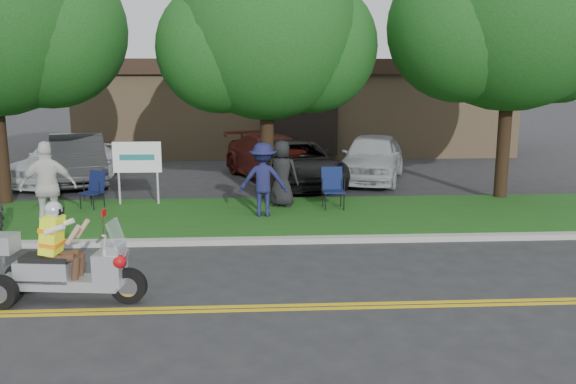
{
  "coord_description": "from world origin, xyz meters",
  "views": [
    {
      "loc": [
        0.1,
        -9.3,
        3.6
      ],
      "look_at": [
        0.76,
        2.0,
        1.31
      ],
      "focal_mm": 38.0,
      "sensor_mm": 36.0,
      "label": 1
    }
  ],
  "objects": [
    {
      "name": "lawn_chair_b",
      "position": [
        2.13,
        5.88,
        0.69
      ],
      "size": [
        0.57,
        0.59,
        1.04
      ],
      "rotation": [
        0.0,
        0.0,
        0.04
      ],
      "color": "black",
      "rests_on": "grass_verge"
    },
    {
      "name": "parked_car_far_left",
      "position": [
        -5.91,
        10.29,
        0.75
      ],
      "size": [
        3.33,
        4.72,
        1.49
      ],
      "primitive_type": "imported",
      "rotation": [
        0.0,
        0.0,
        -0.4
      ],
      "color": "silver",
      "rests_on": "ground"
    },
    {
      "name": "spectator_adult_right",
      "position": [
        -4.31,
        3.87,
        1.1
      ],
      "size": [
        1.22,
        0.65,
        1.99
      ],
      "primitive_type": "imported",
      "rotation": [
        0.0,
        0.0,
        3.28
      ],
      "color": "silver",
      "rests_on": "grass_verge"
    },
    {
      "name": "parked_car_mid",
      "position": [
        1.5,
        9.66,
        0.69
      ],
      "size": [
        3.12,
        5.27,
        1.37
      ],
      "primitive_type": "imported",
      "rotation": [
        0.0,
        0.0,
        0.18
      ],
      "color": "black",
      "rests_on": "ground"
    },
    {
      "name": "trike_scooter",
      "position": [
        -2.92,
        -0.04,
        0.57
      ],
      "size": [
        2.48,
        0.88,
        1.62
      ],
      "rotation": [
        0.0,
        0.0,
        -0.11
      ],
      "color": "black",
      "rests_on": "ground"
    },
    {
      "name": "lawn_chair_a",
      "position": [
        -3.95,
        6.27,
        0.63
      ],
      "size": [
        0.67,
        0.68,
        0.93
      ],
      "rotation": [
        0.0,
        0.0,
        -0.49
      ],
      "color": "black",
      "rests_on": "grass_verge"
    },
    {
      "name": "curb",
      "position": [
        0.0,
        3.05,
        0.06
      ],
      "size": [
        60.0,
        0.25,
        0.12
      ],
      "primitive_type": "cube",
      "color": "#A8A89E",
      "rests_on": "ground"
    },
    {
      "name": "spectator_chair_b",
      "position": [
        0.85,
        6.12,
        0.96
      ],
      "size": [
        0.97,
        0.78,
        1.72
      ],
      "primitive_type": "imported",
      "rotation": [
        0.0,
        0.0,
        2.83
      ],
      "color": "black",
      "rests_on": "grass_verge"
    },
    {
      "name": "business_sign",
      "position": [
        -2.9,
        6.6,
        1.26
      ],
      "size": [
        1.25,
        0.06,
        1.75
      ],
      "color": "silver",
      "rests_on": "ground"
    },
    {
      "name": "grass_verge",
      "position": [
        0.0,
        5.2,
        0.06
      ],
      "size": [
        60.0,
        4.0,
        0.1
      ],
      "primitive_type": "cube",
      "color": "#184F15",
      "rests_on": "ground"
    },
    {
      "name": "commercial_building",
      "position": [
        2.0,
        18.98,
        2.01
      ],
      "size": [
        18.0,
        8.2,
        4.0
      ],
      "color": "#9E7F5B",
      "rests_on": "ground"
    },
    {
      "name": "tree_mid",
      "position": [
        0.55,
        7.23,
        4.43
      ],
      "size": [
        5.88,
        4.8,
        7.05
      ],
      "color": "#332114",
      "rests_on": "ground"
    },
    {
      "name": "centerline_near",
      "position": [
        0.0,
        -0.58,
        0.01
      ],
      "size": [
        60.0,
        0.1,
        0.01
      ],
      "primitive_type": "cube",
      "color": "gold",
      "rests_on": "ground"
    },
    {
      "name": "spectator_chair_a",
      "position": [
        0.35,
        5.11,
        0.99
      ],
      "size": [
        1.18,
        0.72,
        1.78
      ],
      "primitive_type": "imported",
      "rotation": [
        0.0,
        0.0,
        3.09
      ],
      "color": "#1A1C48",
      "rests_on": "grass_verge"
    },
    {
      "name": "tree_right",
      "position": [
        7.06,
        7.03,
        5.03
      ],
      "size": [
        6.86,
        5.6,
        8.07
      ],
      "color": "#332114",
      "rests_on": "ground"
    },
    {
      "name": "centerline_far",
      "position": [
        0.0,
        -0.42,
        0.01
      ],
      "size": [
        60.0,
        0.1,
        0.01
      ],
      "primitive_type": "cube",
      "color": "gold",
      "rests_on": "ground"
    },
    {
      "name": "ground",
      "position": [
        0.0,
        0.0,
        0.0
      ],
      "size": [
        120.0,
        120.0,
        0.0
      ],
      "primitive_type": "plane",
      "color": "#28282B",
      "rests_on": "ground"
    },
    {
      "name": "parked_car_left",
      "position": [
        -5.5,
        10.39,
        0.77
      ],
      "size": [
        2.9,
        4.97,
        1.55
      ],
      "primitive_type": "imported",
      "rotation": [
        0.0,
        0.0,
        0.29
      ],
      "color": "#2B2B2D",
      "rests_on": "ground"
    },
    {
      "name": "parked_car_right",
      "position": [
        0.8,
        10.65,
        0.72
      ],
      "size": [
        3.77,
        5.39,
        1.45
      ],
      "primitive_type": "imported",
      "rotation": [
        0.0,
        0.0,
        0.39
      ],
      "color": "#4F1612",
      "rests_on": "ground"
    },
    {
      "name": "parked_car_far_right",
      "position": [
        4.0,
        10.22,
        0.77
      ],
      "size": [
        3.11,
        4.87,
        1.54
      ],
      "primitive_type": "imported",
      "rotation": [
        0.0,
        0.0,
        -0.31
      ],
      "color": "#B4B7BC",
      "rests_on": "ground"
    }
  ]
}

